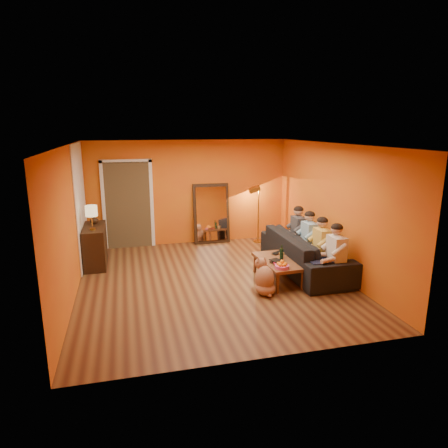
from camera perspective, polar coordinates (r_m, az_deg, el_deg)
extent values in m
cube|color=brown|center=(7.81, -1.62, -8.15)|extent=(5.00, 5.50, 0.00)
cube|color=white|center=(7.25, -1.76, 11.28)|extent=(5.00, 5.50, 0.00)
cube|color=#C64B17|center=(10.08, -5.05, 4.50)|extent=(5.00, 0.00, 2.60)
cube|color=#C64B17|center=(7.32, -21.16, 0.09)|extent=(0.00, 5.50, 2.60)
cube|color=#C64B17|center=(8.31, 15.41, 2.07)|extent=(0.00, 5.50, 2.60)
cube|color=white|center=(9.03, -19.80, 2.64)|extent=(0.02, 1.90, 2.58)
cube|color=#3F2D19|center=(10.08, -13.55, 2.73)|extent=(1.06, 0.30, 2.10)
cube|color=white|center=(9.98, -16.81, 2.41)|extent=(0.08, 0.06, 2.20)
cube|color=white|center=(9.99, -10.27, 2.78)|extent=(0.08, 0.06, 2.20)
cube|color=white|center=(9.82, -13.89, 8.73)|extent=(1.22, 0.06, 0.08)
cube|color=black|center=(10.16, -1.82, 1.52)|extent=(0.92, 0.27, 1.51)
cube|color=white|center=(10.13, -1.77, 1.48)|extent=(0.78, 0.21, 1.35)
cube|color=black|center=(9.01, -17.91, -2.96)|extent=(0.44, 1.18, 0.85)
imported|color=black|center=(8.45, 11.51, -3.95)|extent=(2.62, 1.03, 0.77)
cylinder|color=black|center=(7.68, 8.22, -4.11)|extent=(0.07, 0.07, 0.31)
imported|color=#B27F3F|center=(7.89, 8.20, -4.42)|extent=(0.14, 0.14, 0.10)
imported|color=black|center=(8.13, 7.98, -4.16)|extent=(0.37, 0.32, 0.02)
imported|color=black|center=(7.51, 6.98, -5.64)|extent=(0.23, 0.27, 0.02)
imported|color=#AC132D|center=(7.52, 7.03, -5.46)|extent=(0.24, 0.29, 0.02)
imported|color=black|center=(7.49, 7.02, -5.36)|extent=(0.26, 0.29, 0.02)
imported|color=black|center=(9.12, -18.06, 0.61)|extent=(0.18, 0.18, 0.19)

